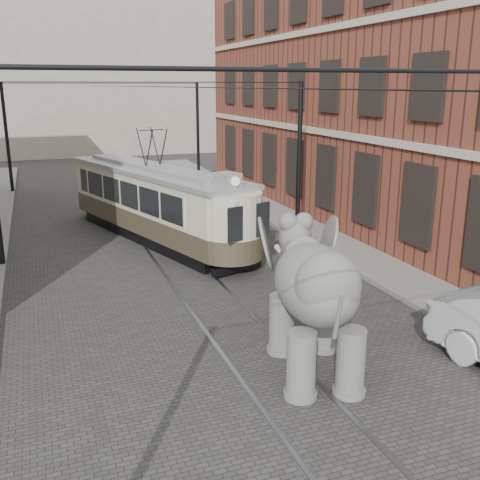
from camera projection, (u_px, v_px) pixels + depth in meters
name	position (u px, v px, depth m)	size (l,w,h in m)	color
ground	(219.00, 311.00, 15.01)	(120.00, 120.00, 0.00)	#3A3836
tram_rails	(219.00, 311.00, 15.01)	(1.54, 80.00, 0.02)	slate
sidewalk_right	(407.00, 282.00, 16.98)	(2.00, 60.00, 0.15)	slate
brick_building	(388.00, 82.00, 25.19)	(8.00, 26.00, 12.00)	brown
distant_block	(78.00, 72.00, 49.32)	(28.00, 10.00, 14.00)	gray
catenary	(166.00, 174.00, 18.66)	(11.00, 30.20, 6.00)	black
tram	(154.00, 186.00, 21.42)	(2.23, 10.79, 4.28)	beige
elephant	(315.00, 304.00, 11.45)	(2.74, 4.97, 3.04)	#5D5C56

